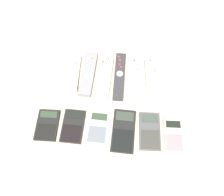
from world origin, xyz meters
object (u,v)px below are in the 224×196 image
(remote_3, at_px, (120,76))
(remote_4, at_px, (135,79))
(remote_5, at_px, (153,81))
(calculator_3, at_px, (123,131))
(calculator_2, at_px, (98,127))
(calculator_1, at_px, (73,126))
(remote_0, at_px, (74,74))
(remote_1, at_px, (88,74))
(remote_2, at_px, (104,76))
(calculator_0, at_px, (47,125))
(calculator_4, at_px, (150,131))
(calculator_5, at_px, (174,135))

(remote_3, relative_size, remote_4, 1.09)
(remote_5, height_order, calculator_3, remote_5)
(remote_3, bearing_deg, calculator_2, -106.38)
(calculator_1, bearing_deg, remote_5, 37.53)
(remote_5, bearing_deg, remote_3, 173.16)
(remote_4, bearing_deg, calculator_3, -95.44)
(remote_0, xyz_separation_m, remote_5, (0.32, -0.00, -0.00))
(remote_1, bearing_deg, remote_2, -2.11)
(remote_3, height_order, calculator_0, remote_3)
(remote_2, height_order, calculator_2, remote_2)
(remote_3, bearing_deg, calculator_3, -82.61)
(remote_1, xyz_separation_m, calculator_2, (0.06, -0.22, -0.01))
(remote_3, distance_m, calculator_4, 0.25)
(remote_5, xyz_separation_m, calculator_4, (-0.01, -0.21, -0.00))
(remote_2, bearing_deg, remote_0, -178.53)
(remote_4, height_order, calculator_5, remote_4)
(calculator_5, bearing_deg, calculator_4, 172.97)
(remote_1, relative_size, calculator_0, 1.69)
(remote_0, bearing_deg, calculator_4, -36.97)
(remote_1, distance_m, calculator_4, 0.33)
(calculator_0, bearing_deg, calculator_5, -1.24)
(remote_2, relative_size, calculator_4, 1.51)
(calculator_1, bearing_deg, remote_2, 67.68)
(calculator_0, distance_m, calculator_2, 0.18)
(remote_0, height_order, remote_2, remote_2)
(remote_1, height_order, remote_2, same)
(remote_3, distance_m, calculator_5, 0.31)
(calculator_0, relative_size, calculator_1, 0.95)
(calculator_2, height_order, calculator_5, calculator_5)
(calculator_1, relative_size, calculator_5, 1.04)
(remote_4, relative_size, remote_5, 0.90)
(remote_5, bearing_deg, calculator_4, -95.55)
(remote_1, bearing_deg, calculator_4, -38.89)
(remote_1, bearing_deg, calculator_5, -31.65)
(remote_5, bearing_deg, remote_1, 175.42)
(remote_0, xyz_separation_m, calculator_2, (0.12, -0.21, -0.01))
(remote_2, bearing_deg, calculator_4, -46.74)
(calculator_1, distance_m, calculator_4, 0.28)
(remote_1, distance_m, remote_2, 0.06)
(calculator_4, bearing_deg, remote_3, 117.40)
(remote_3, distance_m, calculator_1, 0.27)
(calculator_0, height_order, calculator_2, calculator_0)
(remote_5, height_order, calculator_0, remote_5)
(calculator_1, height_order, calculator_4, calculator_4)
(remote_5, bearing_deg, remote_2, 176.25)
(remote_5, relative_size, calculator_5, 1.79)
(calculator_2, relative_size, calculator_4, 0.86)
(calculator_4, bearing_deg, calculator_5, -6.94)
(remote_1, height_order, calculator_4, remote_1)
(calculator_2, xyz_separation_m, calculator_4, (0.19, 0.00, 0.00))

